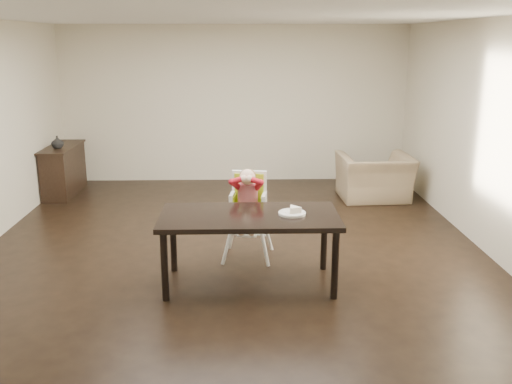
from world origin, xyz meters
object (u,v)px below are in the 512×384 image
(high_chair, at_px, (248,195))
(dining_table, at_px, (249,222))
(armchair, at_px, (375,170))
(sideboard, at_px, (64,170))

(high_chair, bearing_deg, dining_table, -82.40)
(dining_table, relative_size, armchair, 1.65)
(armchair, bearing_deg, high_chair, 47.00)
(dining_table, distance_m, high_chair, 0.78)
(high_chair, height_order, sideboard, high_chair)
(armchair, bearing_deg, sideboard, -8.29)
(dining_table, xyz_separation_m, high_chair, (-0.00, 0.77, 0.07))
(high_chair, bearing_deg, sideboard, 143.33)
(high_chair, height_order, armchair, high_chair)
(dining_table, relative_size, sideboard, 1.43)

